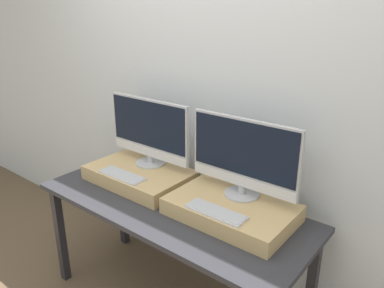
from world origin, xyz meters
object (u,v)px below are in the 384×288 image
at_px(monitor_left, 149,131).
at_px(keyboard_right, 216,212).
at_px(keyboard_left, 122,175).
at_px(monitor_right, 243,156).

bearing_deg(monitor_left, keyboard_right, -19.44).
relative_size(monitor_left, keyboard_right, 1.99).
relative_size(keyboard_left, monitor_right, 0.50).
bearing_deg(keyboard_left, monitor_right, 19.44).
distance_m(monitor_left, keyboard_right, 0.78).
bearing_deg(monitor_right, monitor_left, 180.00).
bearing_deg(monitor_right, keyboard_right, -90.00).
height_order(monitor_left, keyboard_left, monitor_left).
height_order(monitor_right, keyboard_right, monitor_right).
bearing_deg(monitor_left, monitor_right, 0.00).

